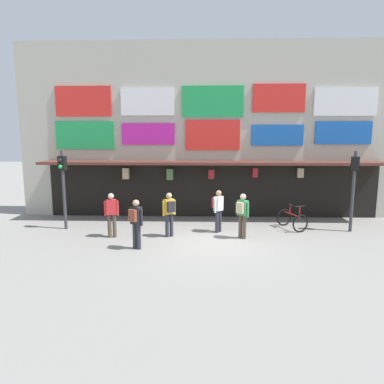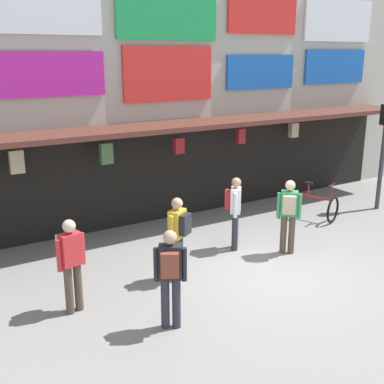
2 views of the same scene
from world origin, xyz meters
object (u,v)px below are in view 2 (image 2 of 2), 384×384
object	(u,v)px
pedestrian_in_purple	(178,233)
bicycle_parked	(313,205)
pedestrian_in_red	(234,208)
pedestrian_in_yellow	(289,212)
pedestrian_in_white	(71,258)
pedestrian_in_blue	(170,273)

from	to	relation	value
pedestrian_in_purple	bicycle_parked	bearing A→B (deg)	14.79
pedestrian_in_red	pedestrian_in_yellow	xyz separation A→B (m)	(0.86, -0.83, 0.00)
pedestrian_in_red	pedestrian_in_white	distance (m)	4.09
pedestrian_in_purple	pedestrian_in_blue	size ratio (longest dim) A/B	1.00
pedestrian_in_purple	pedestrian_in_white	bearing A→B (deg)	-176.74
bicycle_parked	pedestrian_in_blue	world-z (taller)	pedestrian_in_blue
pedestrian_in_purple	pedestrian_in_yellow	world-z (taller)	same
pedestrian_in_yellow	bicycle_parked	bearing A→B (deg)	32.81
pedestrian_in_white	pedestrian_in_yellow	bearing A→B (deg)	0.01
bicycle_parked	pedestrian_in_red	bearing A→B (deg)	-169.14
pedestrian_in_yellow	pedestrian_in_blue	distance (m)	3.92
bicycle_parked	pedestrian_in_white	size ratio (longest dim) A/B	0.80
bicycle_parked	pedestrian_in_yellow	bearing A→B (deg)	-147.19
pedestrian_in_purple	pedestrian_in_red	bearing A→B (deg)	21.00
bicycle_parked	pedestrian_in_white	bearing A→B (deg)	-168.64
pedestrian_in_purple	pedestrian_in_white	world-z (taller)	same
bicycle_parked	pedestrian_in_yellow	size ratio (longest dim) A/B	0.80
pedestrian_in_blue	pedestrian_in_white	xyz separation A→B (m)	(-1.18, 1.34, 0.00)
pedestrian_in_purple	pedestrian_in_red	xyz separation A→B (m)	(1.85, 0.71, 0.00)
bicycle_parked	pedestrian_in_blue	size ratio (longest dim) A/B	0.80
pedestrian_in_blue	pedestrian_in_white	world-z (taller)	same
pedestrian_in_red	pedestrian_in_yellow	distance (m)	1.20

